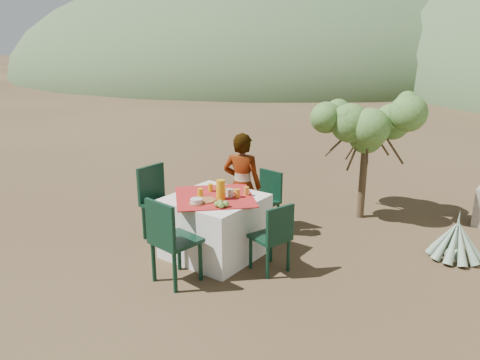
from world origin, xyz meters
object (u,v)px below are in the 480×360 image
at_px(table, 215,226).
at_px(chair_right, 274,235).
at_px(shrub_tree, 371,131).
at_px(juice_pitcher, 221,190).
at_px(chair_far, 266,198).
at_px(person, 242,186).
at_px(chair_near, 170,238).
at_px(chair_left, 158,198).
at_px(agave, 456,241).

relative_size(table, chair_right, 1.57).
relative_size(chair_right, shrub_tree, 0.50).
relative_size(table, juice_pitcher, 5.56).
bearing_deg(chair_far, juice_pitcher, -79.73).
relative_size(chair_far, shrub_tree, 0.50).
bearing_deg(juice_pitcher, chair_far, 93.40).
bearing_deg(person, chair_right, 128.33).
xyz_separation_m(chair_right, person, (-0.90, 0.63, 0.26)).
xyz_separation_m(chair_far, chair_near, (0.02, -1.90, 0.08)).
bearing_deg(shrub_tree, juice_pitcher, -110.59).
relative_size(table, shrub_tree, 0.78).
bearing_deg(chair_left, person, -52.36).
height_order(chair_left, chair_right, chair_left).
xyz_separation_m(person, agave, (2.50, 0.98, -0.48)).
relative_size(chair_near, chair_right, 1.18).
xyz_separation_m(chair_near, chair_right, (0.76, 0.88, -0.08)).
distance_m(table, agave, 2.94).
distance_m(table, shrub_tree, 2.71).
relative_size(table, chair_left, 1.33).
bearing_deg(chair_right, juice_pitcher, -68.07).
xyz_separation_m(chair_left, person, (0.89, 0.68, 0.17)).
bearing_deg(chair_right, person, -107.96).
height_order(chair_near, chair_left, chair_left).
distance_m(chair_far, chair_right, 1.29).
height_order(chair_right, agave, chair_right).
xyz_separation_m(chair_far, person, (-0.12, -0.39, 0.25)).
height_order(chair_near, chair_right, chair_near).
bearing_deg(table, shrub_tree, 66.54).
bearing_deg(chair_near, shrub_tree, -99.95).
height_order(chair_left, shrub_tree, shrub_tree).
height_order(chair_left, agave, chair_left).
bearing_deg(agave, chair_far, -166.25).
xyz_separation_m(table, chair_left, (-0.96, -0.02, 0.16)).
distance_m(chair_right, person, 1.13).
xyz_separation_m(table, chair_near, (0.07, -0.85, 0.16)).
distance_m(person, shrub_tree, 2.08).
distance_m(person, agave, 2.73).
bearing_deg(chair_left, chair_near, -128.44).
relative_size(chair_far, juice_pitcher, 3.57).
relative_size(table, chair_far, 1.55).
height_order(table, chair_left, chair_left).
xyz_separation_m(chair_far, chair_left, (-1.02, -1.07, 0.08)).
bearing_deg(chair_right, chair_near, -23.80).
distance_m(table, chair_near, 0.87).
bearing_deg(agave, chair_right, -134.89).
height_order(table, person, person).
distance_m(table, chair_right, 0.84).
distance_m(table, person, 0.74).
relative_size(chair_near, agave, 1.40).
relative_size(chair_left, juice_pitcher, 4.19).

